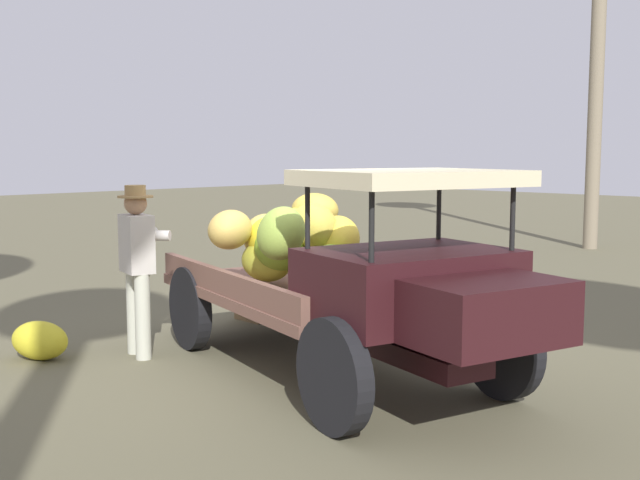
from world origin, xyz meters
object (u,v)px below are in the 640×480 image
at_px(farmer, 138,260).
at_px(wooden_crate, 265,298).
at_px(loose_banana_bunch, 40,340).
at_px(truck, 345,275).

bearing_deg(farmer, wooden_crate, 26.58).
distance_m(wooden_crate, loose_banana_bunch, 2.78).
relative_size(truck, farmer, 2.77).
distance_m(truck, farmer, 2.13).
distance_m(truck, loose_banana_bunch, 3.08).
bearing_deg(farmer, truck, -52.39).
height_order(truck, wooden_crate, truck).
bearing_deg(loose_banana_bunch, truck, 31.42).
height_order(farmer, loose_banana_bunch, farmer).
bearing_deg(truck, wooden_crate, 168.77).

